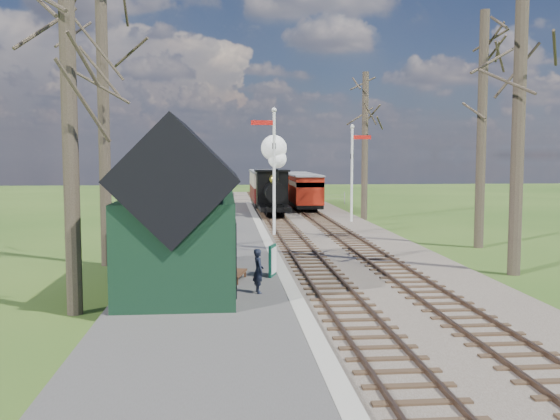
{
  "coord_description": "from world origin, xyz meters",
  "views": [
    {
      "loc": [
        -3.04,
        -13.69,
        3.97
      ],
      "look_at": [
        -0.68,
        13.06,
        1.6
      ],
      "focal_mm": 40.0,
      "sensor_mm": 36.0,
      "label": 1
    }
  ],
  "objects_px": {
    "semaphore_near": "(273,162)",
    "person": "(258,271)",
    "station_shed": "(181,216)",
    "red_carriage_a": "(306,191)",
    "red_carriage_b": "(297,187)",
    "bench": "(233,269)",
    "coach": "(267,187)",
    "semaphore_far": "(353,166)",
    "locomotive": "(273,182)",
    "sign_board": "(273,260)"
  },
  "relations": [
    {
      "from": "red_carriage_a",
      "to": "bench",
      "type": "distance_m",
      "value": 25.33
    },
    {
      "from": "coach",
      "to": "bench",
      "type": "xyz_separation_m",
      "value": [
        -2.81,
        -26.6,
        -1.09
      ]
    },
    {
      "from": "red_carriage_b",
      "to": "bench",
      "type": "relative_size",
      "value": 3.46
    },
    {
      "from": "person",
      "to": "red_carriage_b",
      "type": "bearing_deg",
      "value": -19.26
    },
    {
      "from": "coach",
      "to": "red_carriage_a",
      "type": "bearing_deg",
      "value": -35.73
    },
    {
      "from": "locomotive",
      "to": "red_carriage_a",
      "type": "height_order",
      "value": "locomotive"
    },
    {
      "from": "sign_board",
      "to": "red_carriage_b",
      "type": "bearing_deg",
      "value": 81.97
    },
    {
      "from": "semaphore_near",
      "to": "person",
      "type": "xyz_separation_m",
      "value": [
        -1.38,
        -12.86,
        -2.81
      ]
    },
    {
      "from": "semaphore_near",
      "to": "semaphore_far",
      "type": "bearing_deg",
      "value": 49.4
    },
    {
      "from": "semaphore_near",
      "to": "red_carriage_b",
      "type": "distance_m",
      "value": 19.5
    },
    {
      "from": "station_shed",
      "to": "red_carriage_a",
      "type": "xyz_separation_m",
      "value": [
        6.9,
        25.59,
        -0.82
      ]
    },
    {
      "from": "semaphore_near",
      "to": "red_carriage_a",
      "type": "bearing_deg",
      "value": 76.07
    },
    {
      "from": "sign_board",
      "to": "bench",
      "type": "xyz_separation_m",
      "value": [
        -1.23,
        -0.61,
        -0.13
      ]
    },
    {
      "from": "semaphore_far",
      "to": "bench",
      "type": "bearing_deg",
      "value": -112.74
    },
    {
      "from": "coach",
      "to": "person",
      "type": "xyz_separation_m",
      "value": [
        -2.15,
        -28.32,
        -0.85
      ]
    },
    {
      "from": "semaphore_near",
      "to": "person",
      "type": "relative_size",
      "value": 5.1
    },
    {
      "from": "red_carriage_a",
      "to": "person",
      "type": "distance_m",
      "value": 26.88
    },
    {
      "from": "red_carriage_a",
      "to": "red_carriage_b",
      "type": "xyz_separation_m",
      "value": [
        0.0,
        5.5,
        0.0
      ]
    },
    {
      "from": "coach",
      "to": "red_carriage_a",
      "type": "relative_size",
      "value": 1.62
    },
    {
      "from": "semaphore_far",
      "to": "coach",
      "type": "bearing_deg",
      "value": 114.82
    },
    {
      "from": "sign_board",
      "to": "bench",
      "type": "bearing_deg",
      "value": -153.61
    },
    {
      "from": "station_shed",
      "to": "bench",
      "type": "height_order",
      "value": "station_shed"
    },
    {
      "from": "semaphore_far",
      "to": "red_carriage_b",
      "type": "height_order",
      "value": "semaphore_far"
    },
    {
      "from": "semaphore_far",
      "to": "coach",
      "type": "height_order",
      "value": "semaphore_far"
    },
    {
      "from": "coach",
      "to": "station_shed",
      "type": "bearing_deg",
      "value": -98.89
    },
    {
      "from": "station_shed",
      "to": "semaphore_near",
      "type": "bearing_deg",
      "value": 73.62
    },
    {
      "from": "station_shed",
      "to": "locomotive",
      "type": "xyz_separation_m",
      "value": [
        4.29,
        21.39,
        0.0
      ]
    },
    {
      "from": "semaphore_far",
      "to": "locomotive",
      "type": "xyz_separation_m",
      "value": [
        -4.39,
        3.39,
        -1.08
      ]
    },
    {
      "from": "locomotive",
      "to": "sign_board",
      "type": "distance_m",
      "value": 20.04
    },
    {
      "from": "coach",
      "to": "bench",
      "type": "height_order",
      "value": "coach"
    },
    {
      "from": "locomotive",
      "to": "station_shed",
      "type": "bearing_deg",
      "value": -101.33
    },
    {
      "from": "semaphore_near",
      "to": "red_carriage_b",
      "type": "bearing_deg",
      "value": 79.99
    },
    {
      "from": "semaphore_near",
      "to": "red_carriage_a",
      "type": "height_order",
      "value": "semaphore_near"
    },
    {
      "from": "semaphore_far",
      "to": "coach",
      "type": "distance_m",
      "value": 10.56
    },
    {
      "from": "red_carriage_a",
      "to": "red_carriage_b",
      "type": "height_order",
      "value": "same"
    },
    {
      "from": "locomotive",
      "to": "bench",
      "type": "xyz_separation_m",
      "value": [
        -2.8,
        -20.53,
        -1.71
      ]
    },
    {
      "from": "semaphore_near",
      "to": "coach",
      "type": "height_order",
      "value": "semaphore_near"
    },
    {
      "from": "sign_board",
      "to": "person",
      "type": "bearing_deg",
      "value": -103.71
    },
    {
      "from": "semaphore_far",
      "to": "coach",
      "type": "relative_size",
      "value": 0.72
    },
    {
      "from": "semaphore_near",
      "to": "sign_board",
      "type": "bearing_deg",
      "value": -94.39
    },
    {
      "from": "sign_board",
      "to": "semaphore_far",
      "type": "bearing_deg",
      "value": 70.2
    },
    {
      "from": "coach",
      "to": "bench",
      "type": "relative_size",
      "value": 5.6
    },
    {
      "from": "station_shed",
      "to": "bench",
      "type": "bearing_deg",
      "value": 30.06
    },
    {
      "from": "locomotive",
      "to": "bench",
      "type": "distance_m",
      "value": 20.79
    },
    {
      "from": "semaphore_near",
      "to": "red_carriage_b",
      "type": "relative_size",
      "value": 1.27
    },
    {
      "from": "red_carriage_a",
      "to": "person",
      "type": "bearing_deg",
      "value": -100.18
    },
    {
      "from": "semaphore_far",
      "to": "person",
      "type": "distance_m",
      "value": 20.12
    },
    {
      "from": "locomotive",
      "to": "bench",
      "type": "height_order",
      "value": "locomotive"
    },
    {
      "from": "station_shed",
      "to": "person",
      "type": "height_order",
      "value": "station_shed"
    },
    {
      "from": "locomotive",
      "to": "person",
      "type": "distance_m",
      "value": 22.4
    }
  ]
}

